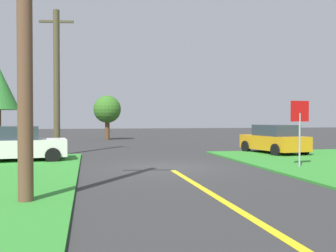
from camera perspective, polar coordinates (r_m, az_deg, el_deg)
name	(u,v)px	position (r m, az deg, el deg)	size (l,w,h in m)	color
ground_plane	(168,167)	(15.74, -0.04, -6.07)	(120.00, 120.00, 0.00)	#313131
lane_stripe_center	(248,216)	(8.19, 11.65, -12.80)	(0.20, 14.00, 0.01)	yellow
stop_sign	(300,120)	(16.05, 18.72, 0.77)	(0.81, 0.11, 2.66)	#9EA0A8
car_on_crossroad	(274,140)	(22.17, 15.25, -1.93)	(2.53, 4.33, 1.62)	orange
parked_car_near_building	(20,144)	(18.81, -20.87, -2.50)	(4.06, 2.53, 1.62)	white
utility_pole_near	(25,32)	(9.65, -20.23, 12.77)	(1.80, 0.35, 7.69)	brown
utility_pole_mid	(57,81)	(21.63, -15.98, 6.34)	(1.80, 0.37, 7.72)	#4D442D
pine_tree_center	(107,110)	(36.11, -8.88, 2.38)	(2.50, 2.50, 4.06)	brown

